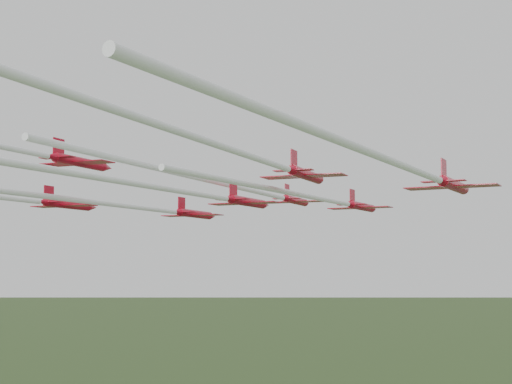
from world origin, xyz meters
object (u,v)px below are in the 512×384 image
Objects in this scene: jet_row4_right at (246,154)px; jet_row2_left at (128,206)px; jet_row3_left at (9,198)px; jet_row3_mid at (200,194)px; jet_row3_right at (413,169)px; jet_lead at (251,190)px; jet_row2_right at (327,200)px.

jet_row2_left is at bearing 138.20° from jet_row4_right.
jet_row4_right is (41.31, -3.83, 0.89)m from jet_row3_left.
jet_row3_right reaches higher than jet_row3_mid.
jet_row3_left is 50.19m from jet_row3_right.
jet_row2_left is 1.13× the size of jet_row4_right.
jet_lead is 30.38m from jet_row3_left.
jet_row3_left is at bearing -142.41° from jet_lead.
jet_row2_right is 38.52m from jet_row3_left.
jet_row4_right is at bearing -80.56° from jet_row2_right.
jet_lead is 1.17× the size of jet_row4_right.
jet_row3_left is at bearing -178.65° from jet_row3_mid.
jet_row3_left is 41.50m from jet_row4_right.
jet_lead is 19.91m from jet_row3_mid.
jet_row2_left is at bearing -140.25° from jet_lead.
jet_lead reaches higher than jet_row3_mid.
jet_row3_right is at bearing -17.91° from jet_row2_left.
jet_row2_right reaches higher than jet_row3_mid.
jet_row2_right is at bearing 131.89° from jet_row3_right.
jet_row4_right reaches higher than jet_row2_left.
jet_row3_mid reaches higher than jet_row2_left.
jet_row3_left is 1.00× the size of jet_row3_mid.
jet_row2_right is 16.86m from jet_row3_mid.
jet_row3_right is (40.69, -2.17, 1.01)m from jet_row2_left.
jet_lead is 13.94m from jet_row2_right.
jet_row2_left is 1.30× the size of jet_row3_mid.
jet_row3_right is at bearing 41.15° from jet_row4_right.
jet_row2_left is 1.30× the size of jet_row3_left.
jet_row4_right is at bearing -39.68° from jet_row2_left.
jet_row2_left is 1.27× the size of jet_row2_right.
jet_lead is 1.31× the size of jet_row2_right.
jet_lead reaches higher than jet_row3_left.
jet_row4_right is (10.26, -26.63, 1.31)m from jet_row2_right.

